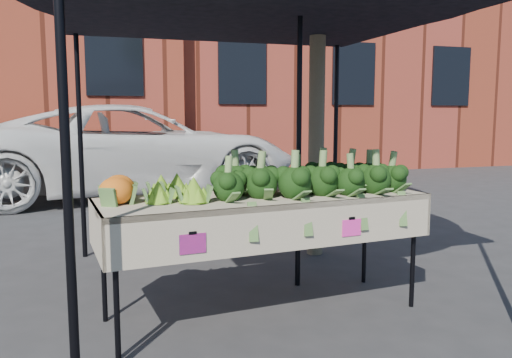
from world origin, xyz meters
The scene contains 9 objects.
ground centered at (0.00, 0.00, 0.00)m, with size 90.00×90.00×0.00m, color #2C2C2F.
table centered at (0.20, -0.12, 0.45)m, with size 2.47×1.03×0.90m.
canopy centered at (0.34, 0.49, 1.37)m, with size 3.16×3.16×2.74m, color black, non-canonical shape.
broccoli_heap centered at (0.56, -0.10, 1.05)m, with size 1.57×0.60×0.30m, color black.
romanesco_cluster centered at (-0.46, -0.09, 1.01)m, with size 0.46×0.60×0.23m, color #77A82D.
cauliflower_pair centered at (-0.83, -0.06, 1.00)m, with size 0.26×0.46×0.21m, color orange.
vehicle centered at (-0.25, 6.19, 3.02)m, with size 2.78×1.68×6.04m, color white.
street_tree centered at (1.26, 1.32, 2.41)m, with size 2.45×2.45×4.82m, color #1E4C14, non-canonical shape.
building_right centered at (7.00, 12.50, 4.25)m, with size 12.00×8.00×8.50m, color maroon.
Camera 1 is at (-0.97, -3.65, 1.49)m, focal length 36.02 mm.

